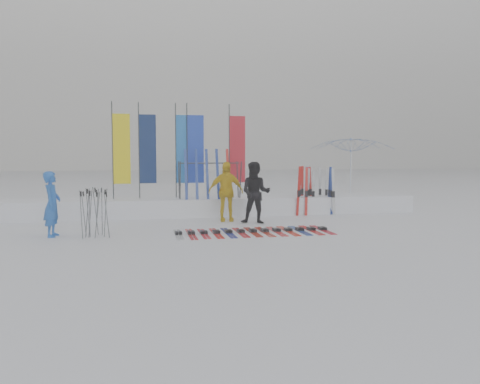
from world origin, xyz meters
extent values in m
plane|color=white|center=(0.00, 0.00, 0.00)|extent=(120.00, 120.00, 0.00)
cube|color=white|center=(0.00, 4.60, 0.30)|extent=(14.00, 1.60, 0.60)
imported|color=blue|center=(-4.69, 1.03, 0.81)|extent=(0.44, 0.63, 1.63)
imported|color=black|center=(0.81, 2.24, 0.92)|extent=(1.09, 0.98, 1.84)
imported|color=yellow|center=(0.03, 2.95, 0.92)|extent=(1.10, 0.50, 1.84)
imported|color=white|center=(5.35, 5.34, 1.42)|extent=(3.51, 3.56, 2.84)
cube|color=#BBBDC2|center=(-1.60, 0.64, 0.04)|extent=(0.17, 1.68, 0.07)
cube|color=#B7120E|center=(-1.28, 0.64, 0.04)|extent=(0.17, 1.69, 0.07)
cube|color=red|center=(-0.96, 0.64, 0.04)|extent=(0.17, 1.57, 0.07)
cube|color=red|center=(-0.63, 0.64, 0.04)|extent=(0.17, 1.63, 0.07)
cube|color=navy|center=(-0.31, 0.64, 0.04)|extent=(0.17, 1.62, 0.07)
cube|color=#B50E14|center=(0.02, 0.64, 0.04)|extent=(0.17, 1.59, 0.07)
cube|color=#AC1E0D|center=(0.34, 0.64, 0.04)|extent=(0.17, 1.61, 0.07)
cube|color=#AE1E0D|center=(0.67, 0.64, 0.04)|extent=(0.17, 1.64, 0.07)
cube|color=red|center=(0.99, 0.64, 0.04)|extent=(0.17, 1.60, 0.07)
cube|color=red|center=(1.32, 0.64, 0.04)|extent=(0.17, 1.70, 0.07)
cube|color=navy|center=(1.64, 0.64, 0.04)|extent=(0.17, 1.62, 0.07)
cube|color=red|center=(1.97, 0.64, 0.04)|extent=(0.17, 1.65, 0.07)
cube|color=#B70E1D|center=(2.29, 0.64, 0.04)|extent=(0.17, 1.60, 0.07)
cylinder|color=#595B60|center=(-3.67, 1.10, 0.62)|extent=(0.14, 0.14, 1.22)
cylinder|color=#595B60|center=(-3.95, 0.54, 0.59)|extent=(0.07, 0.08, 1.18)
cylinder|color=#595B60|center=(-3.35, 0.48, 0.58)|extent=(0.11, 0.14, 1.15)
cylinder|color=#595B60|center=(-3.50, 0.96, 0.61)|extent=(0.04, 0.14, 1.22)
cylinder|color=#595B60|center=(-3.82, 0.66, 0.62)|extent=(0.14, 0.14, 1.22)
cylinder|color=#595B60|center=(-3.58, 0.62, 0.57)|extent=(0.14, 0.11, 1.14)
cylinder|color=#595B60|center=(-3.93, 0.88, 0.58)|extent=(0.10, 0.14, 1.14)
cylinder|color=#595B60|center=(-3.84, 1.02, 0.60)|extent=(0.08, 0.08, 1.21)
cylinder|color=#595B60|center=(-3.39, 0.70, 0.60)|extent=(0.10, 0.10, 1.20)
cylinder|color=#595B60|center=(-3.77, 0.75, 0.59)|extent=(0.04, 0.15, 1.18)
cylinder|color=#595B60|center=(-3.74, 0.58, 0.59)|extent=(0.12, 0.13, 1.18)
cylinder|color=#595B60|center=(-3.63, 1.09, 0.59)|extent=(0.11, 0.03, 1.17)
cylinder|color=#383A3F|center=(-3.43, 4.69, 2.20)|extent=(0.04, 0.04, 3.20)
cube|color=yellow|center=(-3.14, 4.69, 2.25)|extent=(0.55, 0.03, 2.30)
cylinder|color=#383A3F|center=(-2.58, 4.80, 2.20)|extent=(0.04, 0.04, 3.20)
cube|color=#0B1E51|center=(-2.29, 4.80, 2.25)|extent=(0.55, 0.03, 2.30)
cylinder|color=#383A3F|center=(-1.36, 4.78, 2.20)|extent=(0.04, 0.04, 3.20)
cube|color=blue|center=(-1.07, 4.78, 2.25)|extent=(0.55, 0.03, 2.30)
cylinder|color=#383A3F|center=(-0.98, 4.73, 2.20)|extent=(0.04, 0.04, 3.20)
cube|color=#1939BE|center=(-0.69, 4.73, 2.25)|extent=(0.55, 0.03, 2.30)
cylinder|color=#383A3F|center=(0.48, 4.79, 2.20)|extent=(0.04, 0.04, 3.20)
cube|color=red|center=(0.77, 4.79, 2.25)|extent=(0.55, 0.03, 2.30)
cylinder|color=#383A3F|center=(-1.29, 3.95, 1.23)|extent=(0.04, 0.30, 1.23)
cylinder|color=#383A3F|center=(-1.29, 4.45, 1.23)|extent=(0.04, 0.30, 1.23)
cylinder|color=#383A3F|center=(0.71, 3.95, 1.23)|extent=(0.04, 0.30, 1.23)
cylinder|color=#383A3F|center=(0.71, 4.45, 1.23)|extent=(0.04, 0.30, 1.23)
cylinder|color=#383A3F|center=(-0.29, 4.20, 1.78)|extent=(2.00, 0.04, 0.04)
cube|color=red|center=(3.39, 4.55, 0.82)|extent=(0.09, 0.02, 1.63)
cube|color=navy|center=(3.87, 3.97, 0.82)|extent=(0.09, 0.03, 1.64)
cube|color=silver|center=(3.79, 4.65, 0.81)|extent=(0.09, 0.03, 1.63)
cube|color=red|center=(2.96, 3.77, 0.82)|extent=(0.09, 0.03, 1.64)
cube|color=red|center=(3.11, 4.64, 0.83)|extent=(0.09, 0.03, 1.67)
cube|color=navy|center=(3.88, 3.86, 0.81)|extent=(0.09, 0.04, 1.61)
cube|color=silver|center=(3.99, 4.54, 0.79)|extent=(0.09, 0.04, 1.58)
cube|color=silver|center=(3.36, 4.19, 0.76)|extent=(0.09, 0.03, 1.52)
cube|color=silver|center=(3.33, 4.56, 0.79)|extent=(0.09, 0.03, 1.58)
cube|color=navy|center=(3.03, 4.03, 0.82)|extent=(0.09, 0.04, 1.65)
cube|color=silver|center=(3.34, 4.65, 0.81)|extent=(0.09, 0.03, 1.63)
cube|color=silver|center=(3.89, 3.67, 0.79)|extent=(0.09, 0.04, 1.59)
cube|color=red|center=(2.66, 3.72, 0.84)|extent=(0.09, 0.05, 1.67)
cube|color=red|center=(2.79, 4.03, 0.83)|extent=(0.09, 0.05, 1.66)
camera|label=1|loc=(-2.48, -11.23, 1.98)|focal=35.00mm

